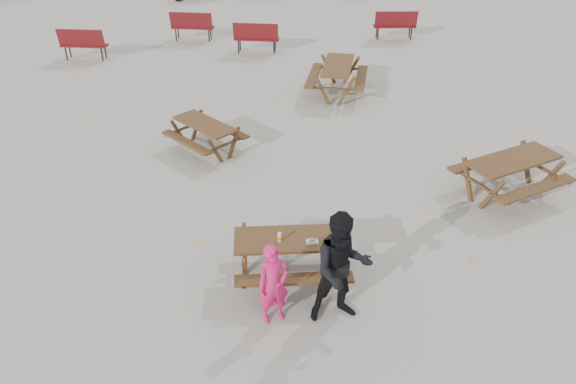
{
  "coord_description": "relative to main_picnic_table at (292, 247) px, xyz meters",
  "views": [
    {
      "loc": [
        -0.46,
        -7.05,
        6.03
      ],
      "look_at": [
        0.0,
        1.0,
        1.0
      ],
      "focal_mm": 35.0,
      "sensor_mm": 36.0,
      "label": 1
    }
  ],
  "objects": [
    {
      "name": "ground",
      "position": [
        0.0,
        0.0,
        -0.59
      ],
      "size": [
        80.0,
        80.0,
        0.0
      ],
      "primitive_type": "plane",
      "color": "gray",
      "rests_on": "ground"
    },
    {
      "name": "main_picnic_table",
      "position": [
        0.0,
        0.0,
        0.0
      ],
      "size": [
        1.8,
        1.45,
        0.78
      ],
      "color": "#3C2616",
      "rests_on": "ground"
    },
    {
      "name": "food_tray",
      "position": [
        0.31,
        -0.14,
        0.21
      ],
      "size": [
        0.18,
        0.11,
        0.03
      ],
      "primitive_type": "cube",
      "color": "white",
      "rests_on": "main_picnic_table"
    },
    {
      "name": "bread_roll",
      "position": [
        0.31,
        -0.14,
        0.25
      ],
      "size": [
        0.14,
        0.06,
        0.05
      ],
      "primitive_type": "ellipsoid",
      "color": "tan",
      "rests_on": "food_tray"
    },
    {
      "name": "soda_bottle",
      "position": [
        -0.19,
        -0.07,
        0.26
      ],
      "size": [
        0.07,
        0.07,
        0.17
      ],
      "color": "silver",
      "rests_on": "main_picnic_table"
    },
    {
      "name": "child",
      "position": [
        -0.32,
        -0.94,
        0.07
      ],
      "size": [
        0.56,
        0.46,
        1.32
      ],
      "primitive_type": "imported",
      "rotation": [
        0.0,
        0.0,
        0.34
      ],
      "color": "#DF1B63",
      "rests_on": "ground"
    },
    {
      "name": "adult",
      "position": [
        0.65,
        -0.94,
        0.32
      ],
      "size": [
        0.97,
        0.8,
        1.81
      ],
      "primitive_type": "imported",
      "rotation": [
        0.0,
        0.0,
        0.13
      ],
      "color": "black",
      "rests_on": "ground"
    },
    {
      "name": "picnic_table_east",
      "position": [
        4.47,
        2.26,
        -0.18
      ],
      "size": [
        2.37,
        2.18,
        0.82
      ],
      "primitive_type": null,
      "rotation": [
        0.0,
        0.0,
        0.42
      ],
      "color": "#3C2616",
      "rests_on": "ground"
    },
    {
      "name": "picnic_table_north",
      "position": [
        -1.68,
        4.53,
        -0.24
      ],
      "size": [
        2.03,
        2.05,
        0.69
      ],
      "primitive_type": null,
      "rotation": [
        0.0,
        0.0,
        -0.83
      ],
      "color": "#3C2616",
      "rests_on": "ground"
    },
    {
      "name": "picnic_table_far",
      "position": [
        1.76,
        7.79,
        -0.16
      ],
      "size": [
        2.0,
        2.28,
        0.85
      ],
      "primitive_type": null,
      "rotation": [
        0.0,
        0.0,
        1.34
      ],
      "color": "#3C2616",
      "rests_on": "ground"
    },
    {
      "name": "park_bench_row",
      "position": [
        -1.17,
        12.22,
        -0.07
      ],
      "size": [
        12.12,
        2.61,
        1.03
      ],
      "color": "maroon",
      "rests_on": "ground"
    },
    {
      "name": "fallen_leaves",
      "position": [
        0.5,
        2.5,
        -0.58
      ],
      "size": [
        11.0,
        11.0,
        0.01
      ],
      "primitive_type": null,
      "color": "gold",
      "rests_on": "ground"
    }
  ]
}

